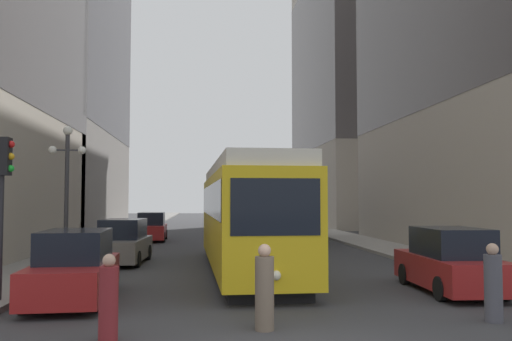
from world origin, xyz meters
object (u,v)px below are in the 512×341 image
object	(u,v)px
parked_car_left_near	(123,243)
pedestrian_on_sidewalk	(109,300)
transit_bus	(285,210)
parked_car_left_far	(75,268)
lamp_post_left_near	(67,173)
parked_car_right_far	(450,262)
pedestrian_crossing_near	(264,290)
streetcar	(245,214)
traffic_light_near_left	(3,174)
parked_car_left_mid	(151,228)
pedestrian_crossing_far	(493,285)

from	to	relation	value
parked_car_left_near	pedestrian_on_sidewalk	size ratio (longest dim) A/B	2.83
transit_bus	parked_car_left_near	world-z (taller)	transit_bus
transit_bus	parked_car_left_far	world-z (taller)	transit_bus
pedestrian_on_sidewalk	lamp_post_left_near	world-z (taller)	lamp_post_left_near
parked_car_left_far	parked_car_right_far	bearing A→B (deg)	-0.57
pedestrian_crossing_near	streetcar	bearing A→B (deg)	14.15
transit_bus	traffic_light_near_left	xyz separation A→B (m)	(-10.47, -22.22, 1.30)
streetcar	traffic_light_near_left	distance (m)	8.84
parked_car_left_far	traffic_light_near_left	world-z (taller)	traffic_light_near_left
parked_car_left_mid	traffic_light_near_left	distance (m)	21.48
streetcar	parked_car_left_mid	bearing A→B (deg)	105.68
parked_car_right_far	pedestrian_crossing_near	distance (m)	7.01
traffic_light_near_left	parked_car_right_far	bearing A→B (deg)	4.13
transit_bus	pedestrian_crossing_far	world-z (taller)	transit_bus
transit_bus	lamp_post_left_near	world-z (taller)	lamp_post_left_near
traffic_light_near_left	streetcar	bearing A→B (deg)	41.90
parked_car_left_near	lamp_post_left_near	distance (m)	3.77
streetcar	traffic_light_near_left	bearing A→B (deg)	-139.87
parked_car_left_mid	pedestrian_crossing_far	distance (m)	25.94
parked_car_left_mid	traffic_light_near_left	xyz separation A→B (m)	(-1.68, -21.28, 2.41)
parked_car_left_near	pedestrian_crossing_near	xyz separation A→B (m)	(4.54, -12.00, -0.04)
pedestrian_crossing_far	lamp_post_left_near	distance (m)	15.51
lamp_post_left_near	pedestrian_crossing_near	bearing A→B (deg)	-58.12
parked_car_left_far	lamp_post_left_near	world-z (taller)	lamp_post_left_near
pedestrian_crossing_far	lamp_post_left_near	size ratio (longest dim) A/B	0.32
parked_car_left_near	pedestrian_crossing_far	world-z (taller)	parked_car_left_near
parked_car_left_mid	pedestrian_crossing_far	size ratio (longest dim) A/B	2.65
parked_car_left_mid	pedestrian_crossing_far	bearing A→B (deg)	-69.87
parked_car_right_far	pedestrian_crossing_far	size ratio (longest dim) A/B	2.72
streetcar	pedestrian_crossing_far	size ratio (longest dim) A/B	8.32
parked_car_left_far	traffic_light_near_left	bearing A→B (deg)	-167.24
streetcar	traffic_light_near_left	xyz separation A→B (m)	(-6.53, -5.86, 1.15)
streetcar	lamp_post_left_near	size ratio (longest dim) A/B	2.63
pedestrian_crossing_far	pedestrian_on_sidewalk	bearing A→B (deg)	98.00
pedestrian_crossing_far	traffic_light_near_left	world-z (taller)	traffic_light_near_left
streetcar	parked_car_right_far	bearing A→B (deg)	-44.13
pedestrian_on_sidewalk	parked_car_left_near	bearing A→B (deg)	20.35
pedestrian_crossing_far	lamp_post_left_near	world-z (taller)	lamp_post_left_near
pedestrian_crossing_near	parked_car_right_far	bearing A→B (deg)	-39.35
parked_car_right_far	pedestrian_crossing_near	xyz separation A→B (m)	(-5.78, -3.98, -0.04)
parked_car_left_near	lamp_post_left_near	world-z (taller)	lamp_post_left_near
parked_car_left_mid	parked_car_left_near	bearing A→B (deg)	-91.40
lamp_post_left_near	pedestrian_crossing_far	bearing A→B (deg)	-41.47
parked_car_left_mid	pedestrian_on_sidewalk	distance (m)	24.95
parked_car_right_far	pedestrian_on_sidewalk	size ratio (longest dim) A/B	2.85
transit_bus	pedestrian_crossing_near	xyz separation A→B (m)	(-4.24, -25.33, -1.15)
parked_car_left_near	pedestrian_on_sidewalk	xyz separation A→B (m)	(1.56, -12.50, -0.10)
streetcar	pedestrian_crossing_far	xyz separation A→B (m)	(4.67, -8.71, -1.32)
parked_car_left_far	lamp_post_left_near	size ratio (longest dim) A/B	0.90
traffic_light_near_left	transit_bus	bearing A→B (deg)	64.78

